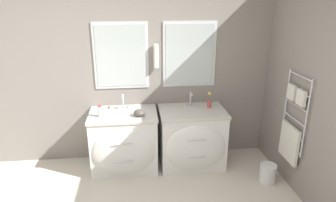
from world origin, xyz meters
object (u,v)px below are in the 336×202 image
(amenity_bowl, at_px, (139,113))
(flower_vase, at_px, (209,101))
(waste_bin, at_px, (268,173))
(vanity_left, at_px, (124,141))
(vanity_right, at_px, (192,138))
(toiletry_bottle, at_px, (100,111))

(amenity_bowl, distance_m, flower_vase, 0.99)
(waste_bin, bearing_deg, flower_vase, 134.69)
(vanity_left, distance_m, flower_vase, 1.28)
(vanity_right, bearing_deg, flower_vase, 26.15)
(toiletry_bottle, bearing_deg, waste_bin, -12.47)
(vanity_right, distance_m, toiletry_bottle, 1.30)
(toiletry_bottle, relative_size, waste_bin, 0.65)
(vanity_left, height_order, toiletry_bottle, toiletry_bottle)
(flower_vase, height_order, waste_bin, flower_vase)
(amenity_bowl, height_order, waste_bin, amenity_bowl)
(vanity_right, bearing_deg, waste_bin, -30.67)
(toiletry_bottle, xyz_separation_m, waste_bin, (2.10, -0.47, -0.75))
(vanity_right, relative_size, waste_bin, 3.64)
(toiletry_bottle, relative_size, flower_vase, 0.71)
(vanity_left, xyz_separation_m, toiletry_bottle, (-0.28, -0.06, 0.47))
(amenity_bowl, xyz_separation_m, flower_vase, (0.97, 0.21, 0.05))
(toiletry_bottle, distance_m, flower_vase, 1.47)
(vanity_right, height_order, toiletry_bottle, toiletry_bottle)
(vanity_right, bearing_deg, vanity_left, 180.00)
(vanity_left, xyz_separation_m, amenity_bowl, (0.21, -0.09, 0.44))
(vanity_left, height_order, waste_bin, vanity_left)
(flower_vase, bearing_deg, amenity_bowl, -167.63)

